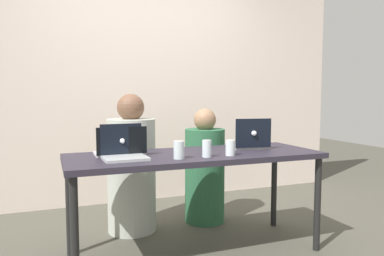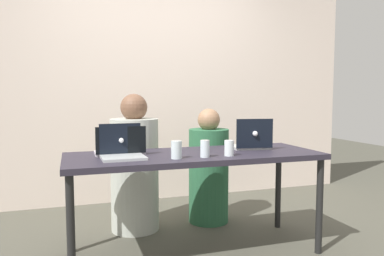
# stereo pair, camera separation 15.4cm
# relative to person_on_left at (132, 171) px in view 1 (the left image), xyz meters

# --- Properties ---
(ground_plane) EXTENTS (12.00, 12.00, 0.00)m
(ground_plane) POSITION_rel_person_on_left_xyz_m (0.34, -0.63, -0.53)
(ground_plane) COLOR #4D4C41
(back_wall) EXTENTS (4.81, 0.10, 2.68)m
(back_wall) POSITION_rel_person_on_left_xyz_m (0.34, 0.95, 0.81)
(back_wall) COLOR beige
(back_wall) RESTS_ON ground
(desk) EXTENTS (1.85, 0.68, 0.75)m
(desk) POSITION_rel_person_on_left_xyz_m (0.34, -0.63, 0.16)
(desk) COLOR #2A2531
(desk) RESTS_ON ground
(person_on_left) EXTENTS (0.50, 0.50, 1.19)m
(person_on_left) POSITION_rel_person_on_left_xyz_m (0.00, 0.00, 0.00)
(person_on_left) COLOR #B3B8AC
(person_on_left) RESTS_ON ground
(person_on_right) EXTENTS (0.37, 0.37, 1.05)m
(person_on_right) POSITION_rel_person_on_left_xyz_m (0.68, 0.00, -0.06)
(person_on_right) COLOR #2C6340
(person_on_right) RESTS_ON ground
(laptop_front_left) EXTENTS (0.29, 0.27, 0.23)m
(laptop_front_left) POSITION_rel_person_on_left_xyz_m (-0.19, -0.67, 0.27)
(laptop_front_left) COLOR #B5B9BC
(laptop_front_left) RESTS_ON desk
(laptop_back_right) EXTENTS (0.33, 0.30, 0.24)m
(laptop_back_right) POSITION_rel_person_on_left_xyz_m (0.84, -0.55, 0.28)
(laptop_back_right) COLOR #B5B9B5
(laptop_back_right) RESTS_ON desk
(laptop_back_left) EXTENTS (0.35, 0.24, 0.21)m
(laptop_back_left) POSITION_rel_person_on_left_xyz_m (-0.19, -0.52, 0.27)
(laptop_back_left) COLOR silver
(laptop_back_left) RESTS_ON desk
(water_glass_center) EXTENTS (0.06, 0.06, 0.12)m
(water_glass_center) POSITION_rel_person_on_left_xyz_m (0.35, -0.82, 0.27)
(water_glass_center) COLOR silver
(water_glass_center) RESTS_ON desk
(water_glass_left) EXTENTS (0.07, 0.07, 0.12)m
(water_glass_left) POSITION_rel_person_on_left_xyz_m (0.15, -0.81, 0.28)
(water_glass_left) COLOR silver
(water_glass_left) RESTS_ON desk
(water_glass_right) EXTENTS (0.07, 0.07, 0.11)m
(water_glass_right) POSITION_rel_person_on_left_xyz_m (0.53, -0.81, 0.27)
(water_glass_right) COLOR white
(water_glass_right) RESTS_ON desk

